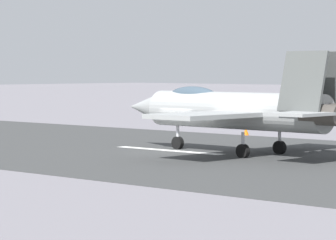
{
  "coord_description": "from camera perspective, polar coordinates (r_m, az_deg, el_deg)",
  "views": [
    {
      "loc": [
        -36.11,
        40.14,
        4.75
      ],
      "look_at": [
        -4.43,
        5.44,
        2.2
      ],
      "focal_mm": 99.73,
      "sensor_mm": 36.0,
      "label": 1
    }
  ],
  "objects": [
    {
      "name": "runway_strip",
      "position": [
        54.19,
        0.43,
        -1.91
      ],
      "size": [
        240.0,
        26.0,
        0.02
      ],
      "color": "#3A3B3B",
      "rests_on": "ground"
    },
    {
      "name": "fighter_jet",
      "position": [
        52.4,
        4.13,
        0.65
      ],
      "size": [
        16.16,
        13.52,
        5.71
      ],
      "color": "#9B9F9F",
      "rests_on": "ground"
    },
    {
      "name": "marker_cone_mid",
      "position": [
        67.66,
        4.78,
        -0.7
      ],
      "size": [
        0.44,
        0.44,
        0.55
      ],
      "primitive_type": "cone",
      "color": "orange",
      "rests_on": "ground"
    },
    {
      "name": "ground_plane",
      "position": [
        54.2,
        0.41,
        -1.92
      ],
      "size": [
        400.0,
        400.0,
        0.0
      ],
      "primitive_type": "plane",
      "color": "slate"
    }
  ]
}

